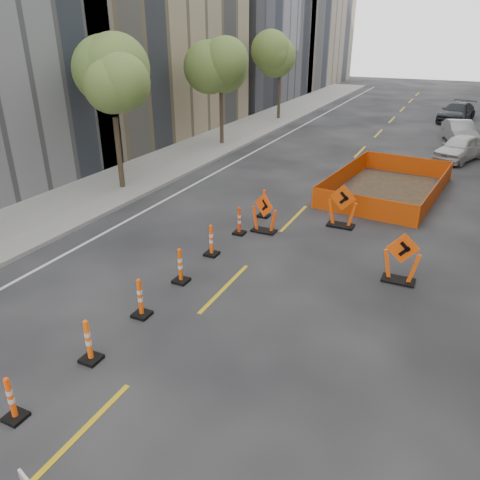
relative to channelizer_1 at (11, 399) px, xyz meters
The scene contains 21 objects.
ground_plane 2.60m from the channelizer_1, 57.42° to the left, with size 140.00×140.00×0.00m, color black.
sidewalk_left 16.08m from the channelizer_1, 118.31° to the left, with size 4.00×90.00×0.15m, color gray.
bld_left_d 44.68m from the channelizer_1, 110.70° to the left, with size 12.00×16.00×14.00m, color #4C4C51.
bld_left_e 60.58m from the channelizer_1, 105.14° to the left, with size 12.00×20.00×20.00m, color gray.
tree_l_b 14.60m from the channelizer_1, 120.02° to the left, with size 2.80×2.80×5.95m.
tree_l_c 23.59m from the channelizer_1, 107.59° to the left, with size 2.80×2.80×5.95m.
tree_l_d 33.16m from the channelizer_1, 102.32° to the left, with size 2.80×2.80×5.95m.
channelizer_1 is the anchor object (origin of this frame).
channelizer_2 1.97m from the channelizer_1, 86.45° to the left, with size 0.43×0.43×1.09m, color #FF5B0A, non-canonical shape.
channelizer_3 3.94m from the channelizer_1, 88.93° to the left, with size 0.43×0.43×1.10m, color #EC4B09, non-canonical shape.
channelizer_4 5.91m from the channelizer_1, 89.56° to the left, with size 0.43×0.43×1.10m, color #DB4D09, non-canonical shape.
channelizer_5 7.87m from the channelizer_1, 90.00° to the left, with size 0.43×0.43×1.08m, color #FD4D0A, non-canonical shape.
channelizer_6 9.84m from the channelizer_1, 89.55° to the left, with size 0.41×0.41×1.04m, color red, non-canonical shape.
channelizer_7 11.81m from the channelizer_1, 88.94° to the left, with size 0.44×0.44×1.13m, color #FF440A, non-canonical shape.
chevron_sign_left 10.45m from the channelizer_1, 85.55° to the left, with size 1.00×0.60×1.50m, color #FC4A0A, non-canonical shape.
chevron_sign_center 12.55m from the channelizer_1, 75.06° to the left, with size 1.11×0.66×1.66m, color #D54609, non-canonical shape.
chevron_sign_right 10.48m from the channelizer_1, 56.08° to the left, with size 1.05×0.63×1.58m, color #FF500A, non-canonical shape.
safety_fence 17.45m from the channelizer_1, 76.27° to the left, with size 4.24×7.22×0.90m, color #FF440D, non-canonical shape.
parked_car_near 25.53m from the channelizer_1, 74.53° to the left, with size 1.65×4.09×1.39m, color silver.
parked_car_mid 30.12m from the channelizer_1, 77.34° to the left, with size 1.48×4.24×1.40m, color gray.
parked_car_far 38.02m from the channelizer_1, 80.80° to the left, with size 2.05×5.04×1.46m, color black.
Camera 1 is at (5.43, -6.41, 6.86)m, focal length 35.00 mm.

